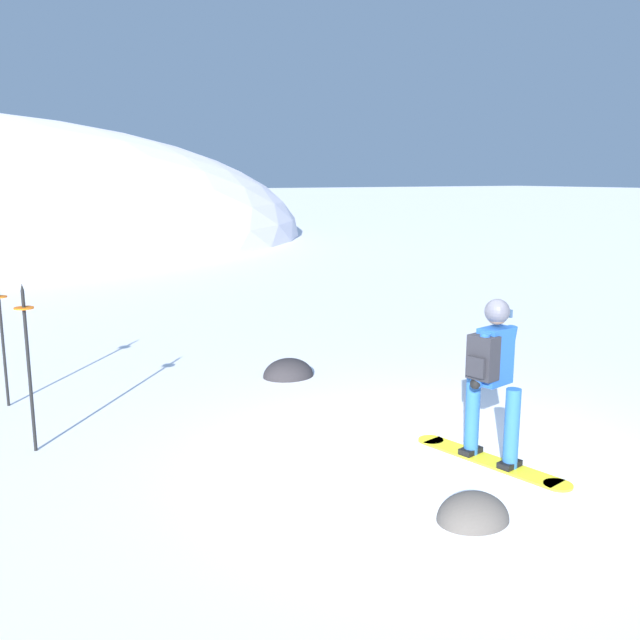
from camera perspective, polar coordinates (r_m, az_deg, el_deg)
name	(u,v)px	position (r m, az deg, el deg)	size (l,w,h in m)	color
ground_plane	(431,463)	(7.53, 8.94, -11.30)	(300.00, 300.00, 0.00)	white
snowboarder_main	(492,377)	(7.33, 13.70, -4.50)	(0.65, 1.81, 1.71)	yellow
piste_marker_near	(2,332)	(9.77, -24.27, -0.92)	(0.20, 0.20, 1.68)	black
piste_marker_far	(28,357)	(8.03, -22.49, -2.75)	(0.20, 0.20, 1.82)	black
rock_dark	(288,376)	(10.48, -2.57, -4.55)	(0.76, 0.65, 0.53)	#282628
rock_mid	(473,519)	(6.46, 12.21, -15.44)	(0.66, 0.56, 0.46)	#4C4742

